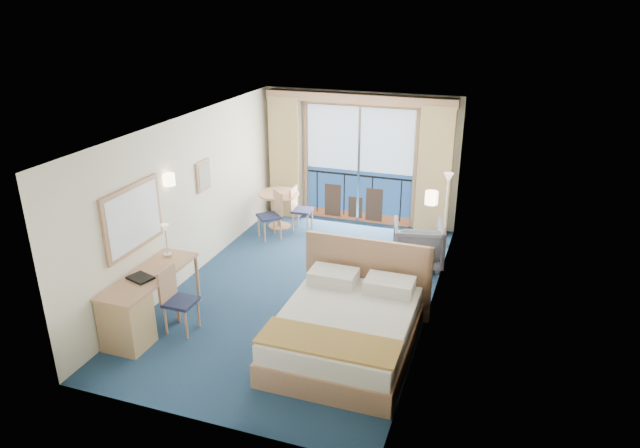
# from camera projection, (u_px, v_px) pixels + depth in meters

# --- Properties ---
(floor) EXTENTS (6.50, 6.50, 0.00)m
(floor) POSITION_uv_depth(u_px,v_px,m) (304.00, 290.00, 9.23)
(floor) COLOR navy
(floor) RESTS_ON ground
(room_walls) EXTENTS (4.04, 6.54, 2.72)m
(room_walls) POSITION_uv_depth(u_px,v_px,m) (303.00, 185.00, 8.57)
(room_walls) COLOR white
(room_walls) RESTS_ON ground
(balcony_door) EXTENTS (2.36, 0.03, 2.52)m
(balcony_door) POSITION_uv_depth(u_px,v_px,m) (358.00, 169.00, 11.63)
(balcony_door) COLOR navy
(balcony_door) RESTS_ON room_walls
(curtain_left) EXTENTS (0.65, 0.22, 2.55)m
(curtain_left) POSITION_uv_depth(u_px,v_px,m) (286.00, 158.00, 11.92)
(curtain_left) COLOR tan
(curtain_left) RESTS_ON room_walls
(curtain_right) EXTENTS (0.65, 0.22, 2.55)m
(curtain_right) POSITION_uv_depth(u_px,v_px,m) (435.00, 172.00, 10.98)
(curtain_right) COLOR tan
(curtain_right) RESTS_ON room_walls
(pelmet) EXTENTS (3.80, 0.25, 0.18)m
(pelmet) POSITION_uv_depth(u_px,v_px,m) (359.00, 99.00, 10.99)
(pelmet) COLOR tan
(pelmet) RESTS_ON room_walls
(mirror) EXTENTS (0.05, 1.25, 0.95)m
(mirror) POSITION_uv_depth(u_px,v_px,m) (133.00, 218.00, 7.93)
(mirror) COLOR tan
(mirror) RESTS_ON room_walls
(wall_print) EXTENTS (0.04, 0.42, 0.52)m
(wall_print) POSITION_uv_depth(u_px,v_px,m) (204.00, 176.00, 9.63)
(wall_print) COLOR tan
(wall_print) RESTS_ON room_walls
(sconce_left) EXTENTS (0.18, 0.18, 0.18)m
(sconce_left) POSITION_uv_depth(u_px,v_px,m) (169.00, 179.00, 8.60)
(sconce_left) COLOR #FFDDB2
(sconce_left) RESTS_ON room_walls
(sconce_right) EXTENTS (0.18, 0.18, 0.18)m
(sconce_right) POSITION_uv_depth(u_px,v_px,m) (432.00, 198.00, 7.83)
(sconce_right) COLOR #FFDDB2
(sconce_right) RESTS_ON room_walls
(bed) EXTENTS (1.89, 2.25, 1.19)m
(bed) POSITION_uv_depth(u_px,v_px,m) (347.00, 328.00, 7.57)
(bed) COLOR tan
(bed) RESTS_ON ground
(nightstand) EXTENTS (0.38, 0.36, 0.49)m
(nightstand) POSITION_uv_depth(u_px,v_px,m) (415.00, 296.00, 8.55)
(nightstand) COLOR tan
(nightstand) RESTS_ON ground
(phone) EXTENTS (0.18, 0.14, 0.08)m
(phone) POSITION_uv_depth(u_px,v_px,m) (416.00, 279.00, 8.45)
(phone) COLOR silver
(phone) RESTS_ON nightstand
(armchair) EXTENTS (1.02, 1.04, 0.79)m
(armchair) POSITION_uv_depth(u_px,v_px,m) (418.00, 244.00, 9.96)
(armchair) COLOR #40444E
(armchair) RESTS_ON ground
(floor_lamp) EXTENTS (0.20, 0.20, 1.44)m
(floor_lamp) POSITION_uv_depth(u_px,v_px,m) (447.00, 191.00, 10.46)
(floor_lamp) COLOR silver
(floor_lamp) RESTS_ON ground
(desk) EXTENTS (0.59, 1.71, 0.80)m
(desk) POSITION_uv_depth(u_px,v_px,m) (132.00, 313.00, 7.71)
(desk) COLOR tan
(desk) RESTS_ON ground
(desk_chair) EXTENTS (0.42, 0.41, 0.95)m
(desk_chair) POSITION_uv_depth(u_px,v_px,m) (175.00, 296.00, 7.96)
(desk_chair) COLOR #1F2648
(desk_chair) RESTS_ON ground
(folder) EXTENTS (0.40, 0.34, 0.03)m
(folder) POSITION_uv_depth(u_px,v_px,m) (140.00, 278.00, 7.85)
(folder) COLOR black
(folder) RESTS_ON desk
(desk_lamp) EXTENTS (0.13, 0.13, 0.49)m
(desk_lamp) POSITION_uv_depth(u_px,v_px,m) (165.00, 234.00, 8.40)
(desk_lamp) COLOR silver
(desk_lamp) RESTS_ON desk
(round_table) EXTENTS (0.82, 0.82, 0.74)m
(round_table) POSITION_uv_depth(u_px,v_px,m) (279.00, 201.00, 11.53)
(round_table) COLOR tan
(round_table) RESTS_ON ground
(table_chair_a) EXTENTS (0.41, 0.40, 0.89)m
(table_chair_a) POSITION_uv_depth(u_px,v_px,m) (299.00, 206.00, 11.41)
(table_chair_a) COLOR #1F2648
(table_chair_a) RESTS_ON ground
(table_chair_b) EXTENTS (0.58, 0.58, 0.94)m
(table_chair_b) POSITION_uv_depth(u_px,v_px,m) (273.00, 212.00, 11.04)
(table_chair_b) COLOR #1F2648
(table_chair_b) RESTS_ON ground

